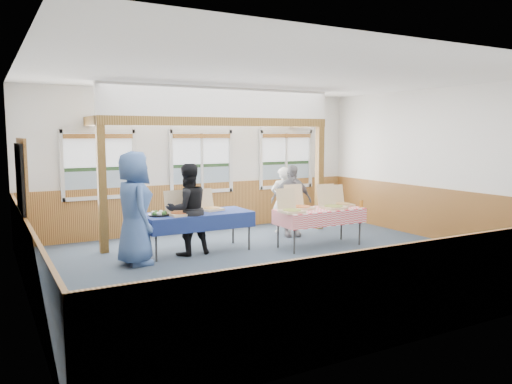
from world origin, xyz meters
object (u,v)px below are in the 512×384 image
table_right (320,212)px  person_grey (291,201)px  table_left (197,215)px  man_blue (134,208)px  woman_black (188,209)px  woman_white (283,200)px

table_right → person_grey: person_grey is taller
table_left → person_grey: bearing=22.0°
table_left → person_grey: 2.39m
table_right → man_blue: (-3.60, 0.41, 0.28)m
table_left → woman_black: 0.30m
table_left → man_blue: man_blue is taller
person_grey → woman_black: bearing=-155.4°
table_left → man_blue: size_ratio=1.11×
woman_black → person_grey: 2.64m
table_left → person_grey: (2.36, 0.37, 0.08)m
table_left → table_right: size_ratio=1.15×
table_right → person_grey: (0.05, 1.11, 0.09)m
table_right → woman_black: bearing=152.7°
table_right → woman_white: size_ratio=1.26×
woman_white → person_grey: bearing=95.8°
woman_black → person_grey: bearing=-172.7°
woman_white → man_blue: man_blue is taller
table_right → man_blue: man_blue is taller
table_left → person_grey: size_ratio=1.39×
table_right → woman_black: woman_black is taller
table_right → woman_black: size_ratio=1.11×
woman_black → man_blue: size_ratio=0.87×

